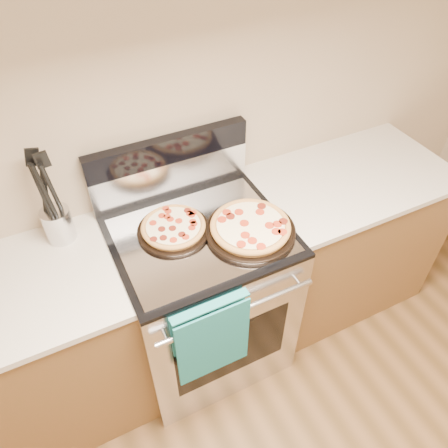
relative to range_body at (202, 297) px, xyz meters
name	(u,v)px	position (x,y,z in m)	size (l,w,h in m)	color
wall_back	(161,107)	(0.00, 0.35, 0.90)	(4.00, 4.00, 0.00)	tan
range_body	(202,297)	(0.00, 0.00, 0.00)	(0.76, 0.68, 0.90)	#B7B7BC
oven_window	(232,350)	(0.00, -0.34, 0.00)	(0.56, 0.01, 0.40)	black
cooktop	(199,233)	(0.00, 0.00, 0.46)	(0.76, 0.68, 0.02)	black
backsplash_lower	(171,176)	(0.00, 0.31, 0.56)	(0.76, 0.06, 0.18)	silver
backsplash_upper	(168,149)	(0.00, 0.31, 0.71)	(0.76, 0.06, 0.12)	black
oven_handle	(238,312)	(0.00, -0.38, 0.35)	(0.03, 0.03, 0.70)	silver
dish_towel	(211,337)	(-0.12, -0.38, 0.25)	(0.32, 0.05, 0.42)	#17746B
foil_sheet	(201,235)	(0.00, -0.03, 0.47)	(0.70, 0.55, 0.01)	gray
cabinet_left	(22,364)	(-0.88, 0.03, -0.01)	(1.00, 0.62, 0.88)	brown
cabinet_right	(338,240)	(0.88, 0.03, -0.01)	(1.00, 0.62, 0.88)	brown
countertop_right	(354,178)	(0.88, 0.03, 0.45)	(1.02, 0.64, 0.03)	beige
pepperoni_pizza_back	(174,228)	(-0.10, 0.04, 0.50)	(0.31, 0.31, 0.04)	#BB8339
pepperoni_pizza_front	(250,228)	(0.20, -0.11, 0.50)	(0.39, 0.39, 0.05)	#BB8339
utensil_crock	(59,224)	(-0.54, 0.24, 0.54)	(0.12, 0.12, 0.15)	silver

